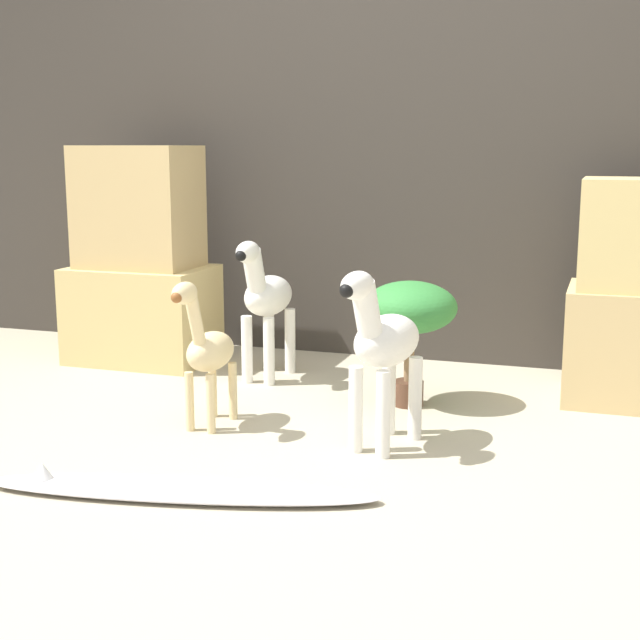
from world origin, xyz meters
name	(u,v)px	position (x,y,z in m)	size (l,w,h in m)	color
ground_plane	(283,464)	(0.00, 0.00, 0.00)	(14.00, 14.00, 0.00)	#B2A88E
wall_back	(402,131)	(0.00, 1.63, 1.10)	(6.40, 0.08, 2.20)	#38332D
rock_pillar_left	(141,266)	(-1.16, 1.15, 0.46)	(0.66, 0.45, 1.03)	#D1B775
zebra_right	(383,345)	(0.27, 0.27, 0.37)	(0.26, 0.47, 0.64)	white
zebra_left	(266,299)	(-0.46, 1.01, 0.37)	(0.20, 0.46, 0.64)	white
giraffe_figurine	(207,349)	(-0.41, 0.29, 0.30)	(0.15, 0.39, 0.57)	beige
potted_palm_front	(410,312)	(0.24, 0.80, 0.39)	(0.37, 0.37, 0.51)	#513323
surfboard	(176,489)	(-0.21, -0.35, 0.02)	(1.23, 0.44, 0.08)	silver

